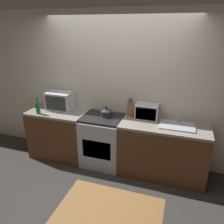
% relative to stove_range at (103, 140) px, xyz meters
% --- Properties ---
extents(ground_plane, '(16.00, 16.00, 0.00)m').
position_rel_stove_range_xyz_m(ground_plane, '(0.17, -0.60, -0.45)').
color(ground_plane, '#33302D').
extents(wall_back, '(10.00, 0.06, 2.60)m').
position_rel_stove_range_xyz_m(wall_back, '(0.17, 0.34, 0.85)').
color(wall_back, silver).
rests_on(wall_back, ground_plane).
extents(counter_left_run, '(1.04, 0.62, 0.90)m').
position_rel_stove_range_xyz_m(counter_left_run, '(-0.86, 0.00, 0.00)').
color(counter_left_run, brown).
rests_on(counter_left_run, ground_plane).
extents(counter_right_run, '(1.38, 0.62, 0.90)m').
position_rel_stove_range_xyz_m(counter_right_run, '(1.03, 0.00, 0.00)').
color(counter_right_run, brown).
rests_on(counter_right_run, ground_plane).
extents(stove_range, '(0.69, 0.62, 0.90)m').
position_rel_stove_range_xyz_m(stove_range, '(0.00, 0.00, 0.00)').
color(stove_range, silver).
rests_on(stove_range, ground_plane).
extents(kettle, '(0.20, 0.20, 0.18)m').
position_rel_stove_range_xyz_m(kettle, '(0.05, 0.06, 0.52)').
color(kettle, '#2D2D2D').
rests_on(kettle, stove_range).
extents(microwave, '(0.46, 0.34, 0.32)m').
position_rel_stove_range_xyz_m(microwave, '(-0.86, 0.12, 0.61)').
color(microwave, silver).
rests_on(microwave, counter_left_run).
extents(bottle, '(0.07, 0.07, 0.30)m').
position_rel_stove_range_xyz_m(bottle, '(-1.12, -0.21, 0.57)').
color(bottle, '#1E662D').
rests_on(bottle, counter_left_run).
extents(knife_block, '(0.09, 0.06, 0.33)m').
position_rel_stove_range_xyz_m(knife_block, '(0.44, 0.16, 0.59)').
color(knife_block, brown).
rests_on(knife_block, counter_right_run).
extents(toaster_oven, '(0.37, 0.26, 0.25)m').
position_rel_stove_range_xyz_m(toaster_oven, '(0.72, 0.16, 0.58)').
color(toaster_oven, '#ADAFB5').
rests_on(toaster_oven, counter_right_run).
extents(sink_basin, '(0.53, 0.35, 0.24)m').
position_rel_stove_range_xyz_m(sink_basin, '(1.22, 0.01, 0.47)').
color(sink_basin, '#ADAFB5').
rests_on(sink_basin, counter_right_run).
extents(dining_table, '(0.97, 0.66, 0.72)m').
position_rel_stove_range_xyz_m(dining_table, '(0.71, -1.73, 0.18)').
color(dining_table, brown).
rests_on(dining_table, ground_plane).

